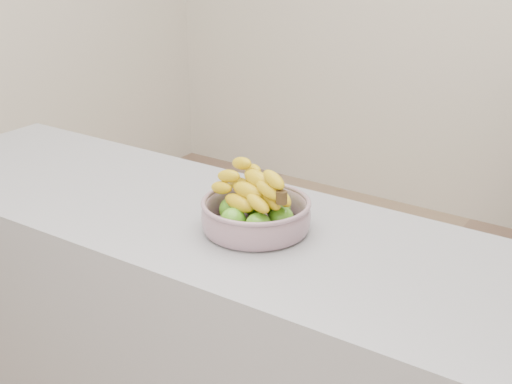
# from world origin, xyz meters

# --- Properties ---
(counter) EXTENTS (2.00, 0.60, 0.90)m
(counter) POSITION_xyz_m (0.00, -0.37, 0.45)
(counter) COLOR gray
(counter) RESTS_ON ground
(fruit_bowl) EXTENTS (0.27, 0.27, 0.15)m
(fruit_bowl) POSITION_xyz_m (0.16, -0.37, 0.95)
(fruit_bowl) COLOR #9FABBF
(fruit_bowl) RESTS_ON counter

